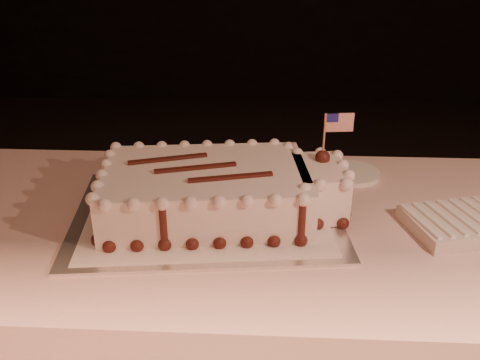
{
  "coord_description": "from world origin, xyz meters",
  "views": [
    {
      "loc": [
        -0.15,
        -0.51,
        1.38
      ],
      "look_at": [
        -0.21,
        0.61,
        0.85
      ],
      "focal_mm": 40.0,
      "sensor_mm": 36.0,
      "label": 1
    }
  ],
  "objects_px": {
    "cake_board": "(207,214)",
    "sheet_cake": "(220,190)",
    "banquet_table": "(318,343)",
    "napkin_stack": "(463,223)",
    "side_plate": "(351,173)"
  },
  "relations": [
    {
      "from": "cake_board",
      "to": "sheet_cake",
      "type": "height_order",
      "value": "sheet_cake"
    },
    {
      "from": "sheet_cake",
      "to": "side_plate",
      "type": "height_order",
      "value": "sheet_cake"
    },
    {
      "from": "napkin_stack",
      "to": "sheet_cake",
      "type": "bearing_deg",
      "value": 175.91
    },
    {
      "from": "cake_board",
      "to": "side_plate",
      "type": "xyz_separation_m",
      "value": [
        0.38,
        0.25,
        0.0
      ]
    },
    {
      "from": "banquet_table",
      "to": "sheet_cake",
      "type": "distance_m",
      "value": 0.51
    },
    {
      "from": "cake_board",
      "to": "sheet_cake",
      "type": "relative_size",
      "value": 1.04
    },
    {
      "from": "cake_board",
      "to": "napkin_stack",
      "type": "relative_size",
      "value": 2.24
    },
    {
      "from": "cake_board",
      "to": "side_plate",
      "type": "distance_m",
      "value": 0.45
    },
    {
      "from": "banquet_table",
      "to": "cake_board",
      "type": "xyz_separation_m",
      "value": [
        -0.29,
        0.01,
        0.38
      ]
    },
    {
      "from": "banquet_table",
      "to": "cake_board",
      "type": "bearing_deg",
      "value": 177.54
    },
    {
      "from": "cake_board",
      "to": "napkin_stack",
      "type": "distance_m",
      "value": 0.59
    },
    {
      "from": "banquet_table",
      "to": "side_plate",
      "type": "bearing_deg",
      "value": 70.98
    },
    {
      "from": "cake_board",
      "to": "banquet_table",
      "type": "bearing_deg",
      "value": -8.98
    },
    {
      "from": "sheet_cake",
      "to": "side_plate",
      "type": "xyz_separation_m",
      "value": [
        0.35,
        0.24,
        -0.06
      ]
    },
    {
      "from": "banquet_table",
      "to": "napkin_stack",
      "type": "relative_size",
      "value": 8.56
    }
  ]
}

